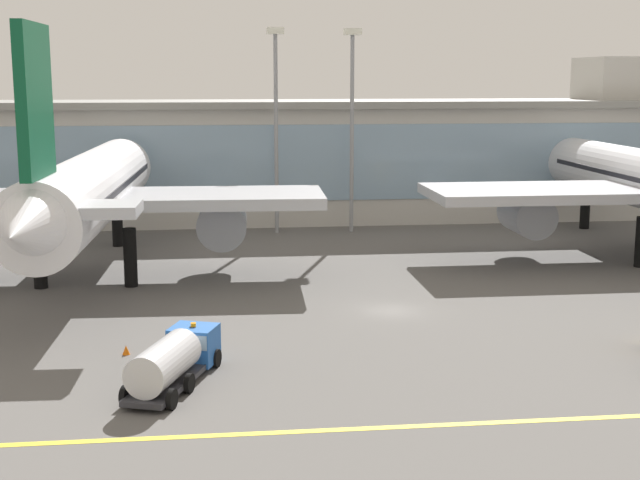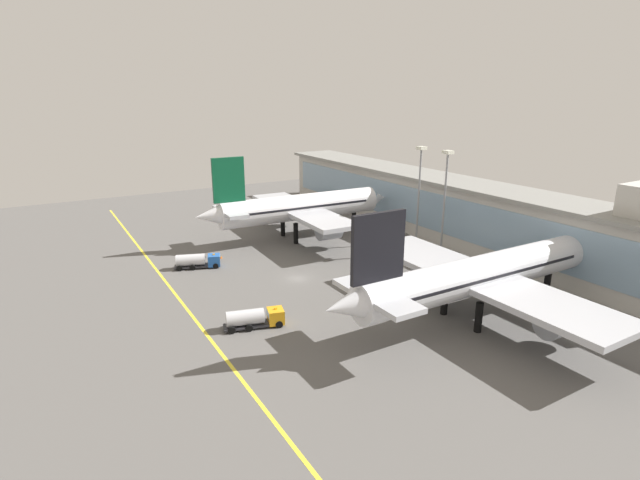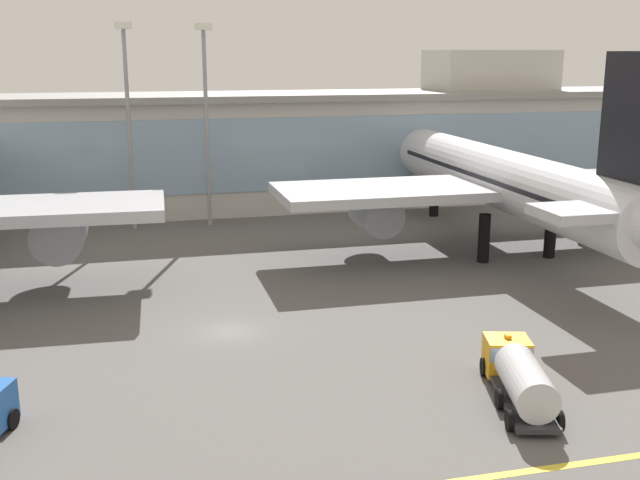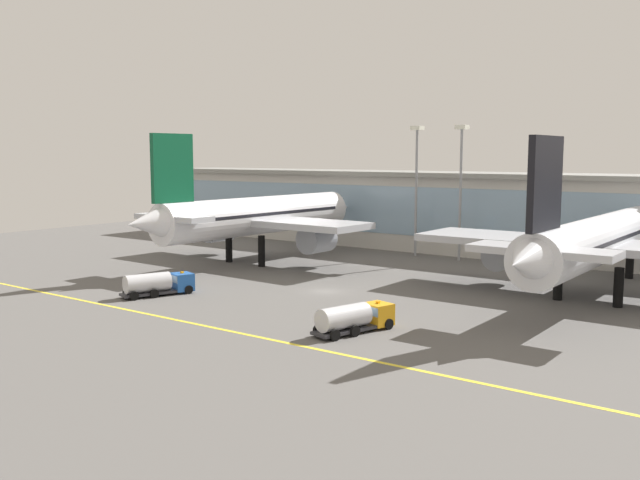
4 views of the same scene
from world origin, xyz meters
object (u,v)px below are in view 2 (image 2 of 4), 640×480
airliner_near_left (300,208)px  airliner_near_right (479,275)px  apron_light_mast_west (420,180)px  safety_cone (221,257)px  apron_light_mast_centre (445,186)px  fuel_tanker_truck (256,318)px  baggage_tug_near (199,261)px

airliner_near_left → airliner_near_right: (52.52, 2.60, -0.43)m
apron_light_mast_west → safety_cone: size_ratio=37.85×
airliner_near_right → apron_light_mast_centre: size_ratio=2.45×
airliner_near_left → safety_cone: 23.43m
fuel_tanker_truck → airliner_near_right: bearing=-10.5°
airliner_near_left → fuel_tanker_truck: (37.97, -28.01, -5.99)m
apron_light_mast_west → baggage_tug_near: bearing=-100.6°
airliner_near_left → fuel_tanker_truck: 47.56m
fuel_tanker_truck → airliner_near_left: bearing=68.5°
airliner_near_right → fuel_tanker_truck: (-14.55, -30.60, -5.55)m
baggage_tug_near → airliner_near_right: bearing=-36.5°
safety_cone → apron_light_mast_west: bearing=73.9°
airliner_near_left → safety_cone: size_ratio=84.54×
airliner_near_left → airliner_near_right: 52.59m
baggage_tug_near → safety_cone: baggage_tug_near is taller
airliner_near_right → safety_cone: airliner_near_right is taller
airliner_near_right → baggage_tug_near: airliner_near_right is taller
apron_light_mast_west → airliner_near_right: bearing=-28.2°
airliner_near_right → apron_light_mast_west: apron_light_mast_west is taller
airliner_near_right → fuel_tanker_truck: airliner_near_right is taller
airliner_near_right → safety_cone: bearing=117.2°
apron_light_mast_centre → baggage_tug_near: bearing=-109.7°
apron_light_mast_west → safety_cone: (-12.45, -43.24, -14.44)m
apron_light_mast_west → safety_cone: apron_light_mast_west is taller
safety_cone → airliner_near_right: bearing=27.1°
baggage_tug_near → apron_light_mast_west: apron_light_mast_west is taller
safety_cone → apron_light_mast_centre: bearing=64.2°
apron_light_mast_centre → airliner_near_right: bearing=-34.8°
airliner_near_left → apron_light_mast_west: size_ratio=2.23×
fuel_tanker_truck → safety_cone: 33.68m
airliner_near_right → apron_light_mast_centre: (-26.81, 18.66, 7.64)m
airliner_near_right → safety_cone: size_ratio=92.37×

